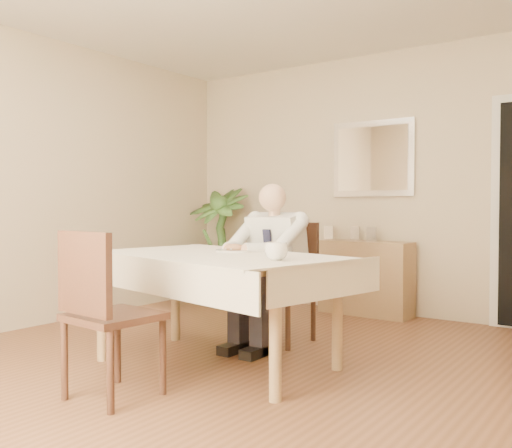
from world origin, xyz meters
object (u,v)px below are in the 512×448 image
Objects in this scene: dining_table at (216,267)px; coffee_mug at (276,251)px; sideboard at (366,278)px; chair_near at (102,305)px; chair_far at (286,274)px; potted_palm at (218,244)px; seated_man at (265,257)px.

coffee_mug reaches higher than dining_table.
coffee_mug is 0.15× the size of sideboard.
dining_table is 2.27m from sideboard.
chair_near is at bearing -130.08° from coffee_mug.
chair_far is 0.74× the size of potted_palm.
sideboard is (-0.51, 2.40, -0.44)m from coffee_mug.
chair_near is 1.52m from seated_man.
dining_table is 2.11× the size of sideboard.
coffee_mug is 3.14m from potted_palm.
chair_near is (-0.06, -0.91, -0.14)m from dining_table.
sideboard is 1.75m from potted_palm.
sideboard is (0.08, 2.25, -0.30)m from dining_table.
chair_far is 2.02m from potted_palm.
chair_far reaches higher than chair_near.
coffee_mug is at bearing -2.23° from dining_table.
sideboard is (0.14, 3.16, -0.17)m from chair_near.
potted_palm reaches higher than seated_man.
potted_palm is at bearing 140.81° from dining_table.
chair_near is (-0.06, -1.80, -0.00)m from chair_far.
seated_man is 0.97× the size of potted_palm.
dining_table is 2.05× the size of chair_near.
coffee_mug is at bearing -62.34° from chair_far.
dining_table is at bearing -51.39° from potted_palm.
chair_far reaches higher than coffee_mug.
seated_man is at bearing -90.11° from sideboard.
dining_table is 0.62m from coffee_mug.
potted_palm reaches higher than chair_near.
seated_man is at bearing 102.21° from dining_table.
coffee_mug is (0.58, -1.04, 0.27)m from chair_far.
sideboard is at bearing 85.16° from chair_far.
seated_man is 2.21m from potted_palm.
dining_table is at bearing 165.56° from coffee_mug.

